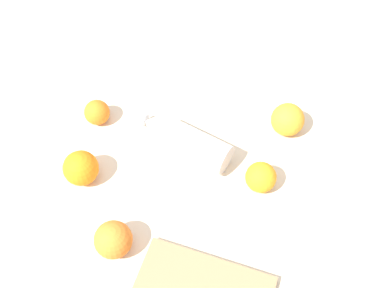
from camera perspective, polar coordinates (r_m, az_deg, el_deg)
ground_plane at (r=1.13m, az=0.23°, el=-2.65°), size 2.40×2.40×0.00m
water_bottle at (r=1.12m, az=-1.03°, el=0.51°), size 0.26×0.08×0.08m
orange_0 at (r=1.08m, az=8.50°, el=-4.08°), size 0.07×0.07×0.07m
orange_1 at (r=1.18m, az=11.72°, el=2.97°), size 0.08×0.08×0.08m
orange_2 at (r=1.00m, az=-9.69°, el=-11.57°), size 0.08×0.08×0.08m
orange_3 at (r=1.21m, az=-11.54°, el=3.99°), size 0.07×0.07×0.07m
orange_4 at (r=1.10m, az=-13.56°, el=-2.90°), size 0.08×0.08×0.08m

